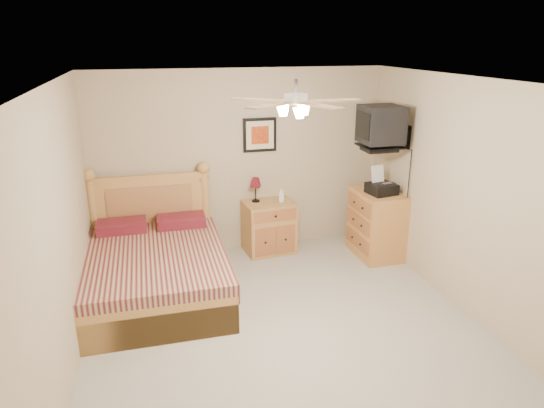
{
  "coord_description": "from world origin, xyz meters",
  "views": [
    {
      "loc": [
        -1.24,
        -4.09,
        2.85
      ],
      "look_at": [
        0.09,
        0.9,
        1.09
      ],
      "focal_mm": 32.0,
      "sensor_mm": 36.0,
      "label": 1
    }
  ],
  "objects": [
    {
      "name": "floor",
      "position": [
        0.0,
        0.0,
        0.0
      ],
      "size": [
        4.5,
        4.5,
        0.0
      ],
      "primitive_type": "plane",
      "color": "#A29D92",
      "rests_on": "ground"
    },
    {
      "name": "ceiling",
      "position": [
        0.0,
        0.0,
        2.5
      ],
      "size": [
        4.0,
        4.5,
        0.04
      ],
      "primitive_type": "cube",
      "color": "white",
      "rests_on": "ground"
    },
    {
      "name": "wall_back",
      "position": [
        0.0,
        2.25,
        1.25
      ],
      "size": [
        4.0,
        0.04,
        2.5
      ],
      "primitive_type": "cube",
      "color": "tan",
      "rests_on": "ground"
    },
    {
      "name": "wall_front",
      "position": [
        0.0,
        -2.25,
        1.25
      ],
      "size": [
        4.0,
        0.04,
        2.5
      ],
      "primitive_type": "cube",
      "color": "tan",
      "rests_on": "ground"
    },
    {
      "name": "wall_left",
      "position": [
        -2.0,
        0.0,
        1.25
      ],
      "size": [
        0.04,
        4.5,
        2.5
      ],
      "primitive_type": "cube",
      "color": "tan",
      "rests_on": "ground"
    },
    {
      "name": "wall_right",
      "position": [
        2.0,
        0.0,
        1.25
      ],
      "size": [
        0.04,
        4.5,
        2.5
      ],
      "primitive_type": "cube",
      "color": "tan",
      "rests_on": "ground"
    },
    {
      "name": "bed",
      "position": [
        -1.24,
        1.12,
        0.66
      ],
      "size": [
        1.56,
        2.04,
        1.32
      ],
      "primitive_type": null,
      "rotation": [
        0.0,
        0.0,
        -0.0
      ],
      "color": "#BD8D42",
      "rests_on": "ground"
    },
    {
      "name": "nightstand",
      "position": [
        0.34,
        2.0,
        0.36
      ],
      "size": [
        0.72,
        0.57,
        0.72
      ],
      "primitive_type": "cube",
      "rotation": [
        0.0,
        0.0,
        0.1
      ],
      "color": "#B47840",
      "rests_on": "ground"
    },
    {
      "name": "table_lamp",
      "position": [
        0.17,
        2.09,
        0.89
      ],
      "size": [
        0.23,
        0.23,
        0.34
      ],
      "primitive_type": null,
      "rotation": [
        0.0,
        0.0,
        0.31
      ],
      "color": "#590E18",
      "rests_on": "nightstand"
    },
    {
      "name": "lotion_bottle",
      "position": [
        0.51,
        1.97,
        0.83
      ],
      "size": [
        0.1,
        0.1,
        0.21
      ],
      "primitive_type": "imported",
      "rotation": [
        0.0,
        0.0,
        -0.26
      ],
      "color": "white",
      "rests_on": "nightstand"
    },
    {
      "name": "framed_picture",
      "position": [
        0.27,
        2.23,
        1.62
      ],
      "size": [
        0.46,
        0.04,
        0.46
      ],
      "primitive_type": "cube",
      "color": "black",
      "rests_on": "wall_back"
    },
    {
      "name": "dresser",
      "position": [
        1.73,
        1.51,
        0.46
      ],
      "size": [
        0.55,
        0.78,
        0.91
      ],
      "primitive_type": "cube",
      "rotation": [
        0.0,
        0.0,
        0.01
      ],
      "color": "#C17B3D",
      "rests_on": "ground"
    },
    {
      "name": "fax_machine",
      "position": [
        1.72,
        1.43,
        1.09
      ],
      "size": [
        0.39,
        0.41,
        0.36
      ],
      "primitive_type": null,
      "rotation": [
        0.0,
        0.0,
        0.16
      ],
      "color": "black",
      "rests_on": "dresser"
    },
    {
      "name": "magazine_lower",
      "position": [
        1.67,
        1.73,
        0.93
      ],
      "size": [
        0.27,
        0.31,
        0.02
      ],
      "primitive_type": "imported",
      "rotation": [
        0.0,
        0.0,
        0.36
      ],
      "color": "#C3B59E",
      "rests_on": "dresser"
    },
    {
      "name": "magazine_upper",
      "position": [
        1.67,
        1.72,
        0.95
      ],
      "size": [
        0.25,
        0.3,
        0.02
      ],
      "primitive_type": "imported",
      "rotation": [
        0.0,
        0.0,
        0.18
      ],
      "color": "gray",
      "rests_on": "magazine_lower"
    },
    {
      "name": "wall_tv",
      "position": [
        1.75,
        1.34,
        1.81
      ],
      "size": [
        0.56,
        0.46,
        0.58
      ],
      "primitive_type": null,
      "color": "black",
      "rests_on": "wall_right"
    },
    {
      "name": "ceiling_fan",
      "position": [
        0.0,
        -0.2,
        2.36
      ],
      "size": [
        1.14,
        1.14,
        0.28
      ],
      "primitive_type": null,
      "color": "white",
      "rests_on": "ceiling"
    }
  ]
}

